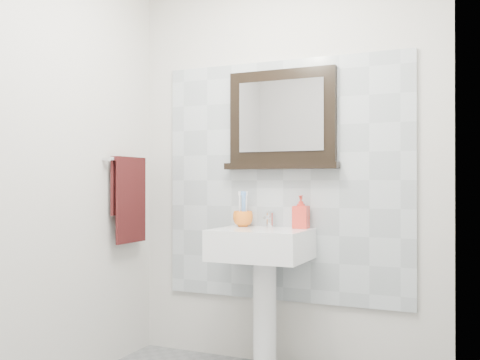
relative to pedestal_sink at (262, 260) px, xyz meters
The scene contains 12 objects.
back_wall 0.62m from the pedestal_sink, 74.89° to the left, with size 2.00×0.01×2.50m, color beige.
front_wall 2.06m from the pedestal_sink, 88.22° to the right, with size 2.00×0.01×2.50m, color beige.
left_wall 1.40m from the pedestal_sink, 137.07° to the right, with size 0.01×2.20×2.50m, color beige.
right_wall 1.49m from the pedestal_sink, 39.46° to the right, with size 0.01×2.20×2.50m, color beige.
splashback 0.52m from the pedestal_sink, 74.09° to the left, with size 1.60×0.02×1.50m, color #A5AEB3.
pedestal_sink is the anchor object (origin of this frame).
toothbrush_cup 0.32m from the pedestal_sink, 145.46° to the left, with size 0.12×0.12×0.10m, color orange.
toothbrushes 0.37m from the pedestal_sink, 144.91° to the left, with size 0.05×0.04×0.21m.
soap_dispenser 0.37m from the pedestal_sink, 35.14° to the left, with size 0.09×0.09×0.20m, color red.
framed_mirror 0.86m from the pedestal_sink, 72.24° to the left, with size 0.73×0.11×0.62m.
towel_bar 1.08m from the pedestal_sink, behind, with size 0.07×0.40×0.03m.
hand_towel 0.97m from the pedestal_sink, behind, with size 0.06×0.30×0.55m.
Camera 1 is at (1.19, -2.22, 1.14)m, focal length 42.00 mm.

